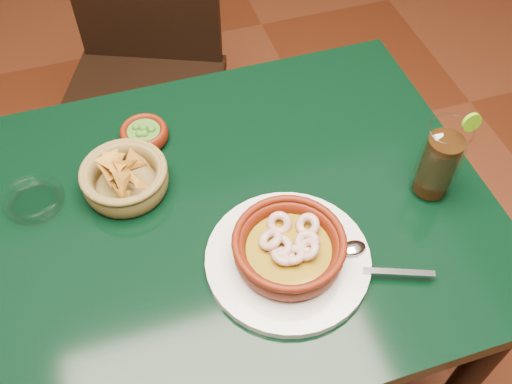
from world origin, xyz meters
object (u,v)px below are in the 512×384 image
object	(u,v)px
dining_table	(188,249)
shrimp_plate	(289,251)
dining_chair	(144,74)
chip_basket	(125,178)
cola_drink	(440,161)

from	to	relation	value
dining_table	shrimp_plate	bearing A→B (deg)	-42.14
dining_table	dining_chair	bearing A→B (deg)	88.13
dining_chair	chip_basket	world-z (taller)	dining_chair
dining_table	chip_basket	distance (m)	0.19
shrimp_plate	chip_basket	xyz separation A→B (m)	(-0.25, 0.26, -0.00)
shrimp_plate	dining_table	bearing A→B (deg)	137.86
dining_table	shrimp_plate	size ratio (longest dim) A/B	3.13
chip_basket	cola_drink	xyz separation A→B (m)	(0.57, -0.18, 0.05)
cola_drink	dining_table	bearing A→B (deg)	171.57
chip_basket	cola_drink	distance (m)	0.60
dining_chair	cola_drink	xyz separation A→B (m)	(0.46, -0.78, 0.30)
shrimp_plate	chip_basket	size ratio (longest dim) A/B	1.89
chip_basket	dining_table	bearing A→B (deg)	-52.21
dining_table	chip_basket	size ratio (longest dim) A/B	5.92
shrimp_plate	chip_basket	world-z (taller)	chip_basket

